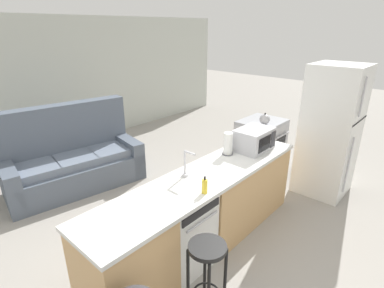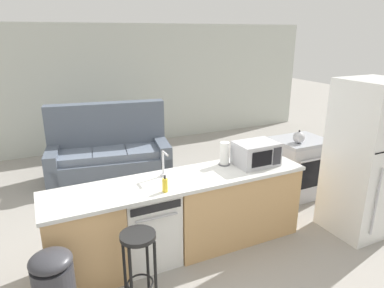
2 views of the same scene
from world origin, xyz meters
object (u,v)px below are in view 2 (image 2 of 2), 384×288
object	(u,v)px
kettle	(299,137)
bar_stool	(139,254)
microwave	(256,153)
couch	(109,155)
refrigerator	(365,159)
paper_towel_roll	(224,154)
dishwasher	(148,225)
stove_range	(298,167)
soap_bottle	(165,185)

from	to	relation	value
kettle	bar_stool	size ratio (longest dim) A/B	0.28
microwave	bar_stool	xyz separation A→B (m)	(-1.66, -0.59, -0.50)
kettle	couch	size ratio (longest dim) A/B	0.10
refrigerator	paper_towel_roll	distance (m)	1.72
dishwasher	kettle	world-z (taller)	kettle
microwave	bar_stool	distance (m)	1.84
microwave	paper_towel_roll	xyz separation A→B (m)	(-0.35, 0.16, -0.00)
stove_range	refrigerator	distance (m)	1.21
soap_bottle	kettle	distance (m)	2.40
dishwasher	soap_bottle	world-z (taller)	soap_bottle
refrigerator	dishwasher	bearing A→B (deg)	168.07
refrigerator	paper_towel_roll	xyz separation A→B (m)	(-1.56, 0.71, 0.08)
microwave	kettle	world-z (taller)	microwave
dishwasher	microwave	distance (m)	1.51
dishwasher	stove_range	bearing A→B (deg)	11.91
soap_bottle	bar_stool	world-z (taller)	soap_bottle
stove_range	couch	world-z (taller)	couch
couch	refrigerator	bearing A→B (deg)	-51.01
refrigerator	bar_stool	world-z (taller)	refrigerator
stove_range	dishwasher	bearing A→B (deg)	-168.09
kettle	bar_stool	world-z (taller)	kettle
dishwasher	bar_stool	world-z (taller)	dishwasher
refrigerator	couch	size ratio (longest dim) A/B	0.90
paper_towel_roll	kettle	size ratio (longest dim) A/B	1.38
stove_range	couch	distance (m)	3.14
refrigerator	microwave	xyz separation A→B (m)	(-1.22, 0.55, 0.08)
soap_bottle	couch	bearing A→B (deg)	89.82
paper_towel_roll	couch	size ratio (longest dim) A/B	0.13
soap_bottle	couch	world-z (taller)	couch
stove_range	paper_towel_roll	xyz separation A→B (m)	(-1.56, -0.39, 0.59)
bar_stool	couch	xyz separation A→B (m)	(0.42, 3.09, -0.14)
paper_towel_roll	kettle	distance (m)	1.43
stove_range	couch	size ratio (longest dim) A/B	0.42
dishwasher	refrigerator	xyz separation A→B (m)	(2.60, -0.55, 0.54)
soap_bottle	kettle	world-z (taller)	kettle
bar_stool	couch	size ratio (longest dim) A/B	0.35
bar_stool	couch	bearing A→B (deg)	82.35
stove_range	microwave	distance (m)	1.46
bar_stool	stove_range	bearing A→B (deg)	21.66
dishwasher	soap_bottle	size ratio (longest dim) A/B	4.77
stove_range	bar_stool	size ratio (longest dim) A/B	1.22
dishwasher	paper_towel_roll	bearing A→B (deg)	8.55
kettle	couch	distance (m)	3.15
dishwasher	couch	size ratio (longest dim) A/B	0.40
dishwasher	couch	world-z (taller)	couch
microwave	soap_bottle	size ratio (longest dim) A/B	2.84
refrigerator	paper_towel_roll	size ratio (longest dim) A/B	6.81
kettle	dishwasher	bearing A→B (deg)	-170.15
refrigerator	couch	distance (m)	3.96
microwave	couch	size ratio (longest dim) A/B	0.24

